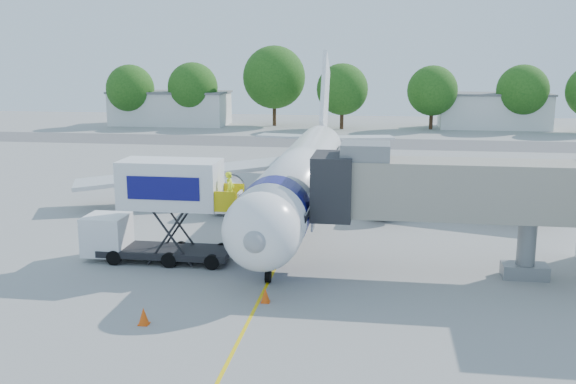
# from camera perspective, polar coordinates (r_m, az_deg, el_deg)

# --- Properties ---
(ground) EXTENTS (160.00, 160.00, 0.00)m
(ground) POSITION_cam_1_polar(r_m,az_deg,el_deg) (40.51, 0.56, -3.46)
(ground) COLOR #9B9B98
(ground) RESTS_ON ground
(guidance_line) EXTENTS (0.15, 70.00, 0.01)m
(guidance_line) POSITION_cam_1_polar(r_m,az_deg,el_deg) (40.51, 0.56, -3.46)
(guidance_line) COLOR yellow
(guidance_line) RESTS_ON ground
(taxiway_strip) EXTENTS (120.00, 10.00, 0.01)m
(taxiway_strip) POSITION_cam_1_polar(r_m,az_deg,el_deg) (81.58, 4.53, 4.38)
(taxiway_strip) COLOR #59595B
(taxiway_strip) RESTS_ON ground
(aircraft) EXTENTS (34.17, 37.73, 11.35)m
(aircraft) POSITION_cam_1_polar(r_m,az_deg,el_deg) (43.84, 1.29, 1.68)
(aircraft) COLOR white
(aircraft) RESTS_ON ground
(jet_bridge) EXTENTS (13.90, 3.20, 6.60)m
(jet_bridge) POSITION_cam_1_polar(r_m,az_deg,el_deg) (32.47, 12.99, 0.20)
(jet_bridge) COLOR gray
(jet_bridge) RESTS_ON ground
(catering_hiloader) EXTENTS (8.50, 2.44, 5.50)m
(catering_hiloader) POSITION_cam_1_polar(r_m,az_deg,el_deg) (34.65, -11.34, -1.66)
(catering_hiloader) COLOR black
(catering_hiloader) RESTS_ON ground
(ground_tug) EXTENTS (4.07, 2.67, 1.50)m
(ground_tug) POSITION_cam_1_polar(r_m,az_deg,el_deg) (26.41, -11.38, -10.56)
(ground_tug) COLOR silver
(ground_tug) RESTS_ON ground
(safety_cone_a) EXTENTS (0.42, 0.42, 0.67)m
(safety_cone_a) POSITION_cam_1_polar(r_m,az_deg,el_deg) (29.06, -2.02, -9.18)
(safety_cone_a) COLOR #E54C0C
(safety_cone_a) RESTS_ON ground
(safety_cone_b) EXTENTS (0.46, 0.46, 0.73)m
(safety_cone_b) POSITION_cam_1_polar(r_m,az_deg,el_deg) (27.44, -12.71, -10.74)
(safety_cone_b) COLOR #E54C0C
(safety_cone_b) RESTS_ON ground
(outbuilding_left) EXTENTS (18.40, 8.40, 5.30)m
(outbuilding_left) POSITION_cam_1_polar(r_m,az_deg,el_deg) (104.45, -10.40, 7.37)
(outbuilding_left) COLOR silver
(outbuilding_left) RESTS_ON ground
(outbuilding_right) EXTENTS (16.40, 7.40, 5.30)m
(outbuilding_right) POSITION_cam_1_polar(r_m,az_deg,el_deg) (102.40, 17.80, 6.90)
(outbuilding_right) COLOR silver
(outbuilding_right) RESTS_ON ground
(tree_a) EXTENTS (7.44, 7.44, 9.48)m
(tree_a) POSITION_cam_1_polar(r_m,az_deg,el_deg) (103.83, -13.85, 8.90)
(tree_a) COLOR #382314
(tree_a) RESTS_ON ground
(tree_b) EXTENTS (7.71, 7.71, 9.83)m
(tree_b) POSITION_cam_1_polar(r_m,az_deg,el_deg) (101.55, -8.46, 9.18)
(tree_b) COLOR #382314
(tree_b) RESTS_ON ground
(tree_c) EXTENTS (9.69, 9.69, 12.36)m
(tree_c) POSITION_cam_1_polar(r_m,az_deg,el_deg) (100.75, -1.23, 10.15)
(tree_c) COLOR #382314
(tree_c) RESTS_ON ground
(tree_d) EXTENTS (7.63, 7.63, 9.73)m
(tree_d) POSITION_cam_1_polar(r_m,az_deg,el_deg) (96.51, 4.84, 9.08)
(tree_d) COLOR #382314
(tree_d) RESTS_ON ground
(tree_e) EXTENTS (7.40, 7.40, 9.43)m
(tree_e) POSITION_cam_1_polar(r_m,az_deg,el_deg) (98.27, 12.71, 8.78)
(tree_e) COLOR #382314
(tree_e) RESTS_ON ground
(tree_f) EXTENTS (7.51, 7.51, 9.58)m
(tree_f) POSITION_cam_1_polar(r_m,az_deg,el_deg) (100.91, 20.13, 8.48)
(tree_f) COLOR #382314
(tree_f) RESTS_ON ground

